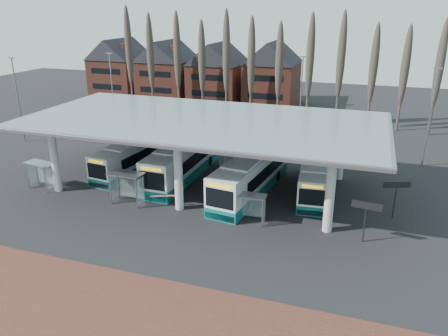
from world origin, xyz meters
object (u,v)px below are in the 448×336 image
(bus_1, at_px, (184,160))
(bus_2, at_px, (251,175))
(shelter_2, at_px, (250,202))
(bus_0, at_px, (135,156))
(shelter_0, at_px, (41,169))
(bus_3, at_px, (315,175))
(shelter_1, at_px, (127,181))

(bus_1, relative_size, bus_2, 1.00)
(shelter_2, bearing_deg, bus_0, 150.12)
(bus_2, bearing_deg, shelter_0, -157.32)
(shelter_2, bearing_deg, shelter_0, 176.43)
(bus_1, xyz_separation_m, bus_3, (12.60, 0.56, -0.26))
(bus_1, height_order, bus_3, bus_1)
(bus_2, relative_size, bus_3, 1.17)
(bus_0, height_order, shelter_0, bus_0)
(bus_0, relative_size, bus_1, 0.89)
(bus_0, distance_m, shelter_2, 16.08)
(bus_0, distance_m, bus_2, 12.93)
(shelter_1, xyz_separation_m, shelter_2, (10.75, -0.10, -0.32))
(shelter_2, bearing_deg, bus_2, 102.28)
(bus_3, relative_size, shelter_1, 3.68)
(bus_3, bearing_deg, shelter_2, -121.35)
(shelter_0, bearing_deg, shelter_2, 7.36)
(shelter_0, relative_size, shelter_1, 0.95)
(bus_2, bearing_deg, shelter_2, -68.35)
(bus_3, bearing_deg, bus_0, 176.21)
(shelter_0, bearing_deg, bus_1, 40.04)
(bus_0, distance_m, bus_1, 5.54)
(shelter_0, distance_m, shelter_1, 9.16)
(bus_1, xyz_separation_m, bus_2, (7.26, -1.68, -0.02))
(bus_0, height_order, bus_1, bus_1)
(shelter_0, bearing_deg, shelter_1, 6.42)
(bus_0, xyz_separation_m, shelter_2, (14.24, -7.46, 0.20))
(bus_3, height_order, shelter_0, bus_3)
(bus_1, distance_m, shelter_0, 13.10)
(bus_1, relative_size, bus_3, 1.16)
(shelter_2, bearing_deg, shelter_1, 177.23)
(bus_0, xyz_separation_m, shelter_1, (3.50, -7.36, 0.52))
(bus_0, distance_m, shelter_0, 9.00)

